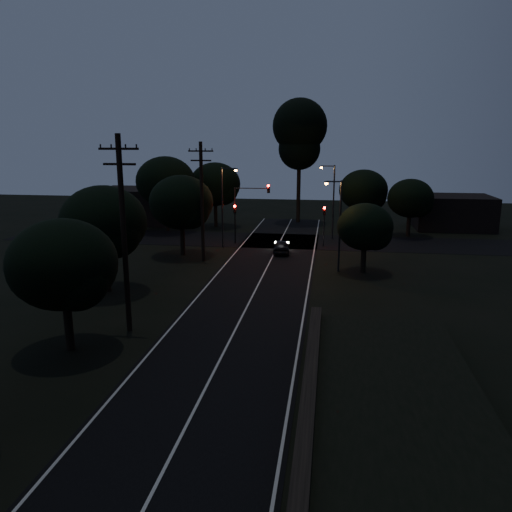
% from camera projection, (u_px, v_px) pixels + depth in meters
% --- Properties ---
extents(road_surface, '(60.00, 70.00, 0.03)m').
position_uv_depth(road_surface, '(268.00, 265.00, 43.28)').
color(road_surface, black).
rests_on(road_surface, ground).
extents(retaining_wall, '(6.93, 26.00, 1.60)m').
position_uv_depth(retaining_wall, '(407.00, 484.00, 14.95)').
color(retaining_wall, black).
rests_on(retaining_wall, ground).
extents(utility_pole_mid, '(2.20, 0.30, 11.00)m').
position_uv_depth(utility_pole_mid, '(124.00, 232.00, 27.31)').
color(utility_pole_mid, black).
rests_on(utility_pole_mid, ground).
extents(utility_pole_far, '(2.20, 0.30, 10.50)m').
position_uv_depth(utility_pole_far, '(202.00, 200.00, 43.74)').
color(utility_pole_far, black).
rests_on(utility_pole_far, ground).
extents(tree_left_b, '(5.42, 5.42, 6.89)m').
position_uv_depth(tree_left_b, '(66.00, 267.00, 24.87)').
color(tree_left_b, black).
rests_on(tree_left_b, ground).
extents(tree_left_c, '(6.02, 6.02, 7.61)m').
position_uv_depth(tree_left_c, '(106.00, 224.00, 34.74)').
color(tree_left_c, black).
rests_on(tree_left_c, ground).
extents(tree_left_d, '(5.92, 5.92, 7.51)m').
position_uv_depth(tree_left_d, '(183.00, 204.00, 46.02)').
color(tree_left_d, black).
rests_on(tree_left_d, ground).
extents(tree_far_nw, '(6.27, 6.27, 7.94)m').
position_uv_depth(tree_far_nw, '(217.00, 185.00, 61.43)').
color(tree_far_nw, black).
rests_on(tree_far_nw, ground).
extents(tree_far_w, '(6.89, 6.89, 8.79)m').
position_uv_depth(tree_far_w, '(167.00, 183.00, 58.15)').
color(tree_far_w, black).
rests_on(tree_far_w, ground).
extents(tree_far_ne, '(5.72, 5.72, 7.23)m').
position_uv_depth(tree_far_ne, '(365.00, 191.00, 58.96)').
color(tree_far_ne, black).
rests_on(tree_far_ne, ground).
extents(tree_far_e, '(5.07, 5.07, 6.43)m').
position_uv_depth(tree_far_e, '(412.00, 199.00, 55.48)').
color(tree_far_e, black).
rests_on(tree_far_e, ground).
extents(tree_right_a, '(4.50, 4.50, 5.72)m').
position_uv_depth(tree_right_a, '(367.00, 228.00, 40.10)').
color(tree_right_a, black).
rests_on(tree_right_a, ground).
extents(tall_pine, '(6.96, 6.96, 15.81)m').
position_uv_depth(tall_pine, '(300.00, 133.00, 63.53)').
color(tall_pine, black).
rests_on(tall_pine, ground).
extents(building_left, '(10.00, 8.00, 4.40)m').
position_uv_depth(building_left, '(138.00, 205.00, 65.76)').
color(building_left, black).
rests_on(building_left, ground).
extents(building_right, '(9.00, 7.00, 4.00)m').
position_uv_depth(building_right, '(452.00, 212.00, 61.02)').
color(building_right, black).
rests_on(building_right, ground).
extents(signal_left, '(0.28, 0.35, 4.10)m').
position_uv_depth(signal_left, '(235.00, 217.00, 51.83)').
color(signal_left, black).
rests_on(signal_left, ground).
extents(signal_right, '(0.28, 0.35, 4.10)m').
position_uv_depth(signal_right, '(324.00, 219.00, 50.51)').
color(signal_right, black).
rests_on(signal_right, ground).
extents(signal_mast, '(3.70, 0.35, 6.25)m').
position_uv_depth(signal_mast, '(251.00, 203.00, 51.25)').
color(signal_mast, black).
rests_on(signal_mast, ground).
extents(streetlight_a, '(1.66, 0.26, 8.00)m').
position_uv_depth(streetlight_a, '(224.00, 202.00, 49.61)').
color(streetlight_a, black).
rests_on(streetlight_a, ground).
extents(streetlight_b, '(1.66, 0.26, 8.00)m').
position_uv_depth(streetlight_b, '(332.00, 197.00, 53.86)').
color(streetlight_b, black).
rests_on(streetlight_b, ground).
extents(streetlight_c, '(1.46, 0.26, 7.50)m').
position_uv_depth(streetlight_c, '(338.00, 219.00, 40.37)').
color(streetlight_c, black).
rests_on(streetlight_c, ground).
extents(car, '(1.86, 3.91, 1.29)m').
position_uv_depth(car, '(281.00, 247.00, 47.85)').
color(car, black).
rests_on(car, ground).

